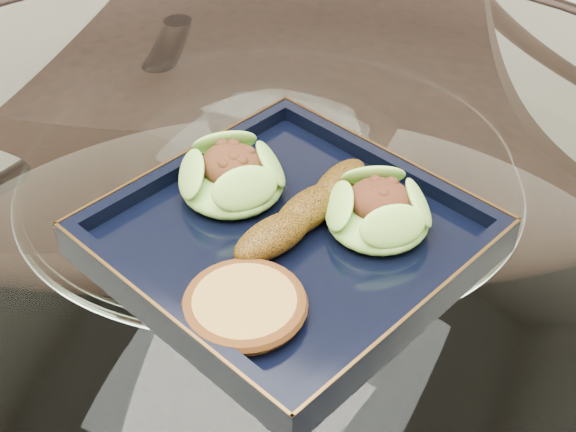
% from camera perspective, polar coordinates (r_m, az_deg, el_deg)
% --- Properties ---
extents(dining_table, '(1.13, 1.13, 0.77)m').
position_cam_1_polar(dining_table, '(0.83, -1.11, -8.36)').
color(dining_table, white).
rests_on(dining_table, ground).
extents(dining_chair, '(0.57, 0.57, 1.07)m').
position_cam_1_polar(dining_chair, '(1.26, 0.55, 10.89)').
color(dining_chair, black).
rests_on(dining_chair, ground).
extents(navy_plate, '(0.34, 0.34, 0.02)m').
position_cam_1_polar(navy_plate, '(0.67, -0.00, -1.96)').
color(navy_plate, black).
rests_on(navy_plate, dining_table).
extents(lettuce_wrap_left, '(0.12, 0.12, 0.03)m').
position_cam_1_polar(lettuce_wrap_left, '(0.69, -4.02, 2.66)').
color(lettuce_wrap_left, '#5B9D2D').
rests_on(lettuce_wrap_left, navy_plate).
extents(lettuce_wrap_right, '(0.10, 0.10, 0.03)m').
position_cam_1_polar(lettuce_wrap_right, '(0.66, 6.42, 0.16)').
color(lettuce_wrap_right, '#63AA31').
rests_on(lettuce_wrap_right, navy_plate).
extents(roasted_plantain, '(0.07, 0.16, 0.03)m').
position_cam_1_polar(roasted_plantain, '(0.66, 1.38, 0.43)').
color(roasted_plantain, '#5B3A09').
rests_on(roasted_plantain, navy_plate).
extents(crumb_patty, '(0.09, 0.09, 0.02)m').
position_cam_1_polar(crumb_patty, '(0.59, -3.10, -6.45)').
color(crumb_patty, '#A97738').
rests_on(crumb_patty, navy_plate).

